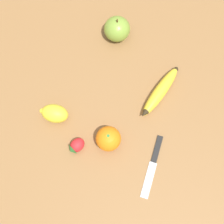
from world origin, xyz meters
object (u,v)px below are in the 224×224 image
Objects in this scene: banana at (160,92)px; apple at (117,29)px; paring_knife at (153,164)px; lemon at (55,113)px; orange at (108,139)px; strawberry at (76,146)px.

banana is 2.29× the size of apple.
lemon is at bearing -9.38° from paring_knife.
apple is at bearing 84.46° from lemon.
orange is 0.79× the size of lemon.
paring_knife is at bearing 27.82° from banana.
lemon is (-0.18, -0.01, -0.01)m from orange.
banana is 1.09× the size of paring_knife.
strawberry is (-0.07, -0.06, -0.02)m from orange.
lemon is at bearing -95.54° from apple.
banana is 2.78× the size of orange.
orange is (-0.07, -0.21, 0.02)m from banana.
orange reaches higher than paring_knife.
lemon is at bearing -99.25° from strawberry.
apple is (-0.21, 0.12, 0.02)m from banana.
banana is 0.22m from paring_knife.
apple reaches higher than banana.
lemon is (-0.24, -0.21, 0.01)m from banana.
orange is 0.82× the size of apple.
strawberry is at bearing -20.96° from banana.
apple is (-0.14, 0.33, 0.00)m from orange.
orange is 0.15m from paring_knife.
orange is 0.39× the size of paring_knife.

